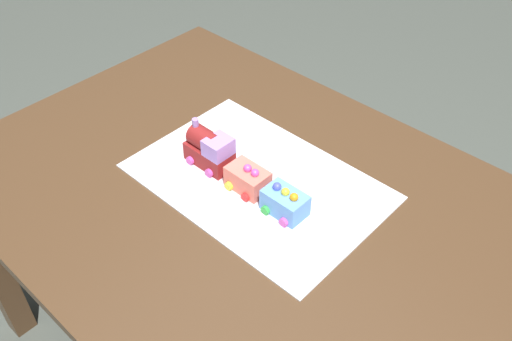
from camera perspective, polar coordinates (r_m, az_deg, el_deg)
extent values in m
cube|color=#4C331E|center=(1.36, -1.27, -2.66)|extent=(1.40, 1.00, 0.03)
cube|color=#4C331E|center=(2.18, -5.24, 4.31)|extent=(0.07, 0.07, 0.71)
cube|color=silver|center=(1.37, 0.00, -1.00)|extent=(0.60, 0.40, 0.00)
cube|color=maroon|center=(1.41, -4.74, 1.52)|extent=(0.12, 0.06, 0.05)
cylinder|color=maroon|center=(1.39, -5.28, 3.20)|extent=(0.08, 0.05, 0.05)
cube|color=#AD84E0|center=(1.36, -3.85, 2.41)|extent=(0.06, 0.06, 0.04)
cylinder|color=#AD84E0|center=(1.39, -6.16, 4.70)|extent=(0.02, 0.02, 0.03)
sphere|color=#F4EFCC|center=(1.44, -6.63, 2.94)|extent=(0.02, 0.02, 0.02)
cylinder|color=#D84CB2|center=(1.42, -6.72, 1.00)|extent=(0.02, 0.01, 0.02)
cylinder|color=#D84CB2|center=(1.38, -4.81, -0.26)|extent=(0.02, 0.01, 0.02)
cylinder|color=red|center=(1.45, -4.61, 2.35)|extent=(0.02, 0.01, 0.02)
cylinder|color=#4C59D8|center=(1.41, -2.70, 1.16)|extent=(0.02, 0.01, 0.02)
cube|color=#F27260|center=(1.33, -0.89, -0.85)|extent=(0.10, 0.06, 0.06)
cylinder|color=yellow|center=(1.34, -2.80, -1.60)|extent=(0.02, 0.01, 0.02)
cylinder|color=red|center=(1.31, -1.10, -2.72)|extent=(0.02, 0.01, 0.02)
cylinder|color=orange|center=(1.38, -0.68, -0.10)|extent=(0.02, 0.01, 0.02)
cylinder|color=yellow|center=(1.35, 1.02, -1.16)|extent=(0.02, 0.01, 0.02)
sphere|color=#D84CB2|center=(1.30, -0.11, -0.25)|extent=(0.02, 0.02, 0.02)
sphere|color=#D84CB2|center=(1.31, -0.90, 0.25)|extent=(0.02, 0.02, 0.02)
cube|color=#669EEA|center=(1.28, 2.95, -3.28)|extent=(0.10, 0.06, 0.06)
cylinder|color=green|center=(1.28, 0.94, -4.06)|extent=(0.02, 0.01, 0.02)
cylinder|color=#D84CB2|center=(1.26, 2.80, -5.28)|extent=(0.02, 0.01, 0.02)
cylinder|color=orange|center=(1.32, 3.04, -2.42)|extent=(0.02, 0.01, 0.02)
cylinder|color=yellow|center=(1.30, 4.89, -3.57)|extent=(0.02, 0.01, 0.02)
sphere|color=orange|center=(1.24, 3.88, -2.72)|extent=(0.02, 0.02, 0.02)
sphere|color=#4C59D8|center=(1.26, 2.15, -1.65)|extent=(0.02, 0.02, 0.02)
sphere|color=yellow|center=(1.25, 3.01, -2.18)|extent=(0.02, 0.02, 0.02)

